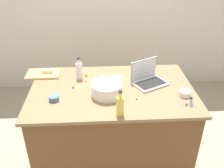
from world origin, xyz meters
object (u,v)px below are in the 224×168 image
kitchen_timer (191,102)px  laptop (148,79)px  mixing_bowl_large (107,89)px  ramekin_medium (54,98)px  butter_stick_left (47,71)px  ramekin_wide (185,93)px  bottle_oil (120,106)px  ramekin_small (118,79)px  bottle_vinegar (79,71)px  cutting_board (43,74)px

kitchen_timer → laptop: bearing=125.7°
mixing_bowl_large → ramekin_medium: mixing_bowl_large is taller
butter_stick_left → ramekin_wide: bearing=-20.7°
mixing_bowl_large → ramekin_medium: bearing=-172.8°
mixing_bowl_large → ramekin_wide: size_ratio=2.76×
kitchen_timer → ramekin_medium: bearing=173.1°
bottle_oil → butter_stick_left: bearing=133.0°
bottle_oil → laptop: bearing=58.1°
butter_stick_left → ramekin_small: 0.74m
bottle_vinegar → bottle_oil: (0.35, -0.62, -0.00)m
ramekin_medium → ramekin_wide: ramekin_wide is taller
bottle_vinegar → ramekin_wide: bearing=-21.5°
cutting_board → ramekin_wide: 1.42m
bottle_vinegar → ramekin_small: bearing=-11.1°
butter_stick_left → ramekin_small: butter_stick_left is taller
bottle_oil → kitchen_timer: 0.61m
butter_stick_left → mixing_bowl_large: bearing=-36.2°
bottle_oil → ramekin_small: 0.56m
laptop → bottle_vinegar: (-0.67, 0.12, 0.04)m
ramekin_small → kitchen_timer: (0.58, -0.45, 0.01)m
mixing_bowl_large → butter_stick_left: (-0.59, 0.44, -0.03)m
mixing_bowl_large → cutting_board: (-0.64, 0.44, -0.06)m
butter_stick_left → ramekin_wide: (1.29, -0.49, -0.01)m
laptop → ramekin_medium: size_ratio=4.27×
cutting_board → ramekin_wide: (1.33, -0.49, 0.02)m
ramekin_wide → ramekin_medium: bearing=-179.7°
ramekin_medium → bottle_vinegar: bearing=62.3°
laptop → kitchen_timer: bearing=-54.3°
mixing_bowl_large → bottle_oil: bearing=-72.8°
laptop → ramekin_small: size_ratio=4.23×
butter_stick_left → ramekin_small: (0.71, -0.19, -0.01)m
laptop → cutting_board: size_ratio=1.11×
laptop → butter_stick_left: bearing=166.9°
bottle_oil → butter_stick_left: size_ratio=2.04×
laptop → bottle_oil: size_ratio=1.68×
mixing_bowl_large → kitchen_timer: 0.72m
bottle_oil → ramekin_medium: (-0.55, 0.24, -0.07)m
bottle_oil → cutting_board: bottle_oil is taller
ramekin_medium → kitchen_timer: 1.16m
bottle_oil → ramekin_wide: (0.60, 0.25, -0.06)m
bottle_oil → butter_stick_left: 1.01m
laptop → bottle_vinegar: bearing=169.7°
kitchen_timer → ramekin_wide: bearing=90.8°
bottle_vinegar → bottle_oil: bearing=-60.6°
mixing_bowl_large → bottle_oil: bottle_oil is taller
mixing_bowl_large → ramekin_wide: mixing_bowl_large is taller
ramekin_medium → ramekin_wide: size_ratio=0.86×
laptop → ramekin_medium: laptop is taller
ramekin_small → ramekin_wide: size_ratio=0.87×
cutting_board → kitchen_timer: (1.33, -0.63, 0.03)m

